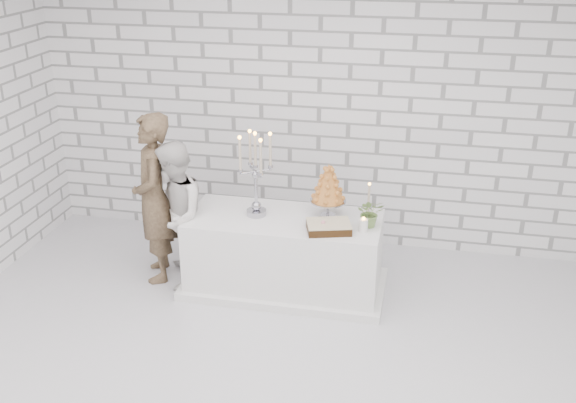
{
  "coord_description": "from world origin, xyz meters",
  "views": [
    {
      "loc": [
        1.09,
        -4.17,
        3.35
      ],
      "look_at": [
        -0.02,
        1.05,
        1.05
      ],
      "focal_mm": 41.72,
      "sensor_mm": 36.0,
      "label": 1
    }
  ],
  "objects_px": {
    "groom": "(154,198)",
    "croquembouche": "(328,190)",
    "bride": "(175,216)",
    "candelabra": "(256,174)",
    "cake_table": "(284,253)"
  },
  "relations": [
    {
      "from": "groom",
      "to": "croquembouche",
      "type": "xyz_separation_m",
      "value": [
        1.66,
        0.13,
        0.17
      ]
    },
    {
      "from": "bride",
      "to": "croquembouche",
      "type": "relative_size",
      "value": 2.75
    },
    {
      "from": "candelabra",
      "to": "croquembouche",
      "type": "bearing_deg",
      "value": 9.38
    },
    {
      "from": "cake_table",
      "to": "groom",
      "type": "height_order",
      "value": "groom"
    },
    {
      "from": "cake_table",
      "to": "croquembouche",
      "type": "bearing_deg",
      "value": 16.85
    },
    {
      "from": "cake_table",
      "to": "bride",
      "type": "xyz_separation_m",
      "value": [
        -1.04,
        -0.1,
        0.34
      ]
    },
    {
      "from": "candelabra",
      "to": "croquembouche",
      "type": "xyz_separation_m",
      "value": [
        0.66,
        0.11,
        -0.15
      ]
    },
    {
      "from": "cake_table",
      "to": "croquembouche",
      "type": "xyz_separation_m",
      "value": [
        0.39,
        0.12,
        0.64
      ]
    },
    {
      "from": "bride",
      "to": "cake_table",
      "type": "bearing_deg",
      "value": 77.76
    },
    {
      "from": "groom",
      "to": "bride",
      "type": "distance_m",
      "value": 0.28
    },
    {
      "from": "bride",
      "to": "candelabra",
      "type": "bearing_deg",
      "value": 80.39
    },
    {
      "from": "groom",
      "to": "candelabra",
      "type": "xyz_separation_m",
      "value": [
        1.01,
        0.02,
        0.32
      ]
    },
    {
      "from": "candelabra",
      "to": "croquembouche",
      "type": "relative_size",
      "value": 1.56
    },
    {
      "from": "bride",
      "to": "candelabra",
      "type": "relative_size",
      "value": 1.76
    },
    {
      "from": "groom",
      "to": "bride",
      "type": "relative_size",
      "value": 1.17
    }
  ]
}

